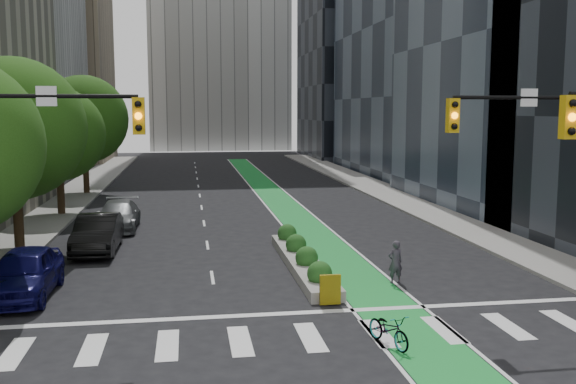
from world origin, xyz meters
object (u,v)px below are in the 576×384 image
object	(u,v)px
parked_car_left_mid	(98,234)
median_planter	(302,259)
parked_car_left_near	(24,273)
bicycle	(389,329)
parked_car_left_far	(118,215)
cyclist	(395,262)

from	to	relation	value
parked_car_left_mid	median_planter	bearing A→B (deg)	-25.85
median_planter	parked_car_left_near	bearing A→B (deg)	-165.54
bicycle	parked_car_left_far	world-z (taller)	parked_car_left_far
median_planter	parked_car_left_far	bearing A→B (deg)	130.13
median_planter	parked_car_left_far	xyz separation A→B (m)	(-8.31, 9.86, 0.38)
bicycle	cyclist	distance (m)	6.48
parked_car_left_mid	parked_car_left_far	world-z (taller)	parked_car_left_mid
median_planter	parked_car_left_far	world-z (taller)	parked_car_left_far
cyclist	parked_car_left_mid	world-z (taller)	parked_car_left_mid
cyclist	parked_car_left_far	distance (m)	17.05
bicycle	parked_car_left_near	xyz separation A→B (m)	(-10.98, 6.36, 0.39)
parked_car_left_near	cyclist	bearing A→B (deg)	-0.62
median_planter	cyclist	distance (m)	4.20
cyclist	parked_car_left_near	distance (m)	13.19
bicycle	parked_car_left_mid	bearing A→B (deg)	106.40
median_planter	parked_car_left_near	world-z (taller)	parked_car_left_near
cyclist	bicycle	bearing A→B (deg)	60.74
parked_car_left_far	parked_car_left_near	bearing A→B (deg)	-98.29
parked_car_left_mid	parked_car_left_far	xyz separation A→B (m)	(0.35, 5.57, -0.09)
bicycle	parked_car_left_far	size ratio (longest dim) A/B	0.34
bicycle	parked_car_left_near	distance (m)	12.70
cyclist	parked_car_left_near	xyz separation A→B (m)	(-13.18, 0.28, 0.04)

